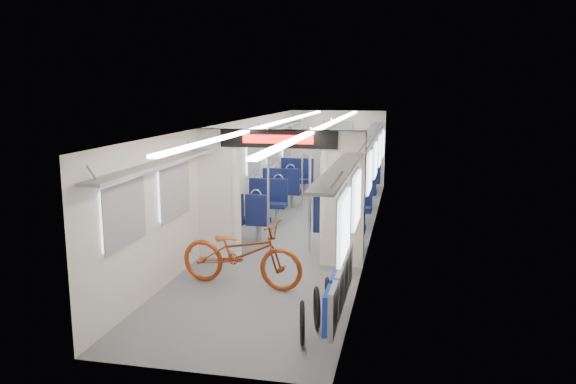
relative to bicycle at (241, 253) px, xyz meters
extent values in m
plane|color=#515456|center=(0.30, 3.32, -0.52)|extent=(12.00, 12.00, 0.00)
cube|color=beige|center=(-1.15, 3.32, 0.63)|extent=(0.02, 12.00, 2.30)
cube|color=beige|center=(1.75, 3.32, 0.63)|extent=(0.02, 12.00, 2.30)
cube|color=beige|center=(0.30, 9.32, 0.63)|extent=(2.90, 0.02, 2.30)
cube|color=beige|center=(0.30, -2.68, 0.63)|extent=(2.90, 0.02, 2.30)
cube|color=silver|center=(0.30, 3.32, 1.78)|extent=(2.90, 12.00, 0.02)
cube|color=white|center=(-0.25, 3.32, 1.75)|extent=(0.12, 11.40, 0.04)
cube|color=white|center=(0.85, 3.32, 1.75)|extent=(0.12, 11.40, 0.04)
cube|color=beige|center=(-0.82, 1.32, 0.48)|extent=(0.65, 0.18, 2.00)
cube|color=beige|center=(1.43, 1.32, 0.48)|extent=(0.65, 0.18, 2.00)
cube|color=beige|center=(0.30, 1.32, 1.63)|extent=(2.90, 0.18, 0.30)
cylinder|color=beige|center=(-0.50, 1.32, 0.48)|extent=(0.20, 0.20, 2.00)
cylinder|color=beige|center=(1.10, 1.32, 0.48)|extent=(0.20, 0.20, 2.00)
cube|color=black|center=(0.30, 1.21, 1.63)|extent=(2.00, 0.03, 0.30)
cube|color=#FF0C07|center=(0.30, 1.18, 1.63)|extent=(1.20, 0.02, 0.14)
cube|color=silver|center=(-1.12, -1.48, 0.88)|extent=(0.04, 1.00, 0.75)
cube|color=silver|center=(1.72, -1.48, 0.88)|extent=(0.04, 1.00, 0.75)
cube|color=silver|center=(-1.12, 0.12, 0.88)|extent=(0.04, 1.00, 0.75)
cube|color=silver|center=(1.72, 0.12, 0.88)|extent=(0.04, 1.00, 0.75)
cube|color=silver|center=(-1.12, 2.82, 0.88)|extent=(0.04, 1.00, 0.75)
cube|color=silver|center=(1.72, 2.82, 0.88)|extent=(0.04, 1.00, 0.75)
cube|color=silver|center=(-1.12, 4.72, 0.88)|extent=(0.04, 1.00, 0.75)
cube|color=silver|center=(1.72, 4.72, 0.88)|extent=(0.04, 1.00, 0.75)
cube|color=silver|center=(-1.12, 6.62, 0.88)|extent=(0.04, 1.00, 0.75)
cube|color=silver|center=(1.72, 6.62, 0.88)|extent=(0.04, 1.00, 0.75)
cube|color=silver|center=(-1.12, 8.42, 0.88)|extent=(0.04, 1.00, 0.75)
cube|color=silver|center=(1.72, 8.42, 0.88)|extent=(0.04, 1.00, 0.75)
cube|color=gray|center=(-0.97, -0.68, 1.43)|extent=(0.30, 3.60, 0.04)
cube|color=gray|center=(1.57, -0.68, 1.43)|extent=(0.30, 3.60, 0.04)
cube|color=gray|center=(-0.97, 5.32, 1.43)|extent=(0.30, 7.60, 0.04)
cube|color=gray|center=(1.57, 5.32, 1.43)|extent=(0.30, 7.60, 0.04)
cube|color=gray|center=(0.30, 9.26, 0.48)|extent=(0.90, 0.05, 2.00)
imported|color=#973A15|center=(0.00, 0.00, 0.00)|extent=(2.04, 0.94, 1.04)
cube|color=gray|center=(1.68, -2.09, 0.06)|extent=(0.06, 0.48, 0.55)
cube|color=#112B9F|center=(1.62, -2.09, 0.06)|extent=(0.06, 0.44, 0.46)
cube|color=gray|center=(1.68, -1.54, 0.06)|extent=(0.06, 0.48, 0.55)
cube|color=#112B9F|center=(1.62, -1.54, 0.06)|extent=(0.06, 0.44, 0.46)
cube|color=gray|center=(1.68, -0.99, 0.06)|extent=(0.06, 0.48, 0.55)
cube|color=#112B9F|center=(1.62, -0.99, 0.06)|extent=(0.06, 0.44, 0.46)
cube|color=gray|center=(1.68, -0.44, 0.06)|extent=(0.06, 0.48, 0.55)
cube|color=#112B9F|center=(1.62, -0.44, 0.06)|extent=(0.06, 0.44, 0.46)
torus|color=black|center=(1.28, -1.77, -0.28)|extent=(0.16, 0.53, 0.53)
torus|color=black|center=(1.37, -1.29, -0.27)|extent=(0.18, 0.53, 0.54)
torus|color=black|center=(1.42, -0.68, -0.31)|extent=(0.14, 0.46, 0.46)
cube|color=#0D133A|center=(-0.40, 2.49, -0.12)|extent=(0.42, 0.40, 0.10)
cylinder|color=gray|center=(-0.40, 2.49, -0.34)|extent=(0.10, 0.10, 0.35)
cube|color=#0D133A|center=(-0.40, 2.33, 0.19)|extent=(0.42, 0.08, 0.52)
torus|color=silver|center=(-0.40, 2.33, 0.45)|extent=(0.22, 0.03, 0.22)
cube|color=#0D133A|center=(-0.40, 4.09, -0.12)|extent=(0.42, 0.40, 0.10)
cylinder|color=gray|center=(-0.40, 4.09, -0.34)|extent=(0.10, 0.10, 0.35)
cube|color=#0D133A|center=(-0.40, 4.25, 0.19)|extent=(0.42, 0.08, 0.52)
torus|color=silver|center=(-0.40, 4.25, 0.45)|extent=(0.22, 0.03, 0.22)
cube|color=#0D133A|center=(-0.87, 2.49, -0.12)|extent=(0.42, 0.40, 0.10)
cylinder|color=gray|center=(-0.87, 2.49, -0.34)|extent=(0.10, 0.10, 0.35)
cube|color=#0D133A|center=(-0.87, 2.33, 0.19)|extent=(0.42, 0.08, 0.52)
torus|color=silver|center=(-0.87, 2.33, 0.45)|extent=(0.22, 0.03, 0.22)
cube|color=#0D133A|center=(-0.87, 4.09, -0.12)|extent=(0.42, 0.40, 0.10)
cylinder|color=gray|center=(-0.87, 4.09, -0.34)|extent=(0.10, 0.10, 0.35)
cube|color=#0D133A|center=(-0.87, 4.25, 0.19)|extent=(0.42, 0.08, 0.52)
torus|color=silver|center=(-0.87, 4.25, 0.45)|extent=(0.22, 0.03, 0.22)
cube|color=#0D133A|center=(1.00, 2.27, -0.12)|extent=(0.47, 0.44, 0.10)
cylinder|color=gray|center=(1.00, 2.27, -0.34)|extent=(0.10, 0.10, 0.35)
cube|color=#0D133A|center=(1.00, 2.09, 0.22)|extent=(0.47, 0.08, 0.58)
torus|color=silver|center=(1.00, 2.09, 0.51)|extent=(0.24, 0.03, 0.24)
cube|color=#0D133A|center=(1.00, 4.06, -0.12)|extent=(0.47, 0.44, 0.10)
cylinder|color=gray|center=(1.00, 4.06, -0.34)|extent=(0.10, 0.10, 0.35)
cube|color=#0D133A|center=(1.00, 4.24, 0.22)|extent=(0.47, 0.08, 0.58)
torus|color=silver|center=(1.00, 4.24, 0.51)|extent=(0.24, 0.03, 0.24)
cube|color=#0D133A|center=(1.47, 2.27, -0.12)|extent=(0.47, 0.44, 0.10)
cylinder|color=gray|center=(1.47, 2.27, -0.34)|extent=(0.10, 0.10, 0.35)
cube|color=#0D133A|center=(1.47, 2.09, 0.22)|extent=(0.47, 0.08, 0.58)
torus|color=silver|center=(1.47, 2.09, 0.51)|extent=(0.24, 0.03, 0.24)
cube|color=#0D133A|center=(1.47, 4.06, -0.12)|extent=(0.47, 0.44, 0.10)
cylinder|color=gray|center=(1.47, 4.06, -0.34)|extent=(0.10, 0.10, 0.35)
cube|color=#0D133A|center=(1.47, 4.24, 0.22)|extent=(0.47, 0.08, 0.58)
torus|color=silver|center=(1.47, 4.24, 0.51)|extent=(0.24, 0.03, 0.24)
cube|color=#0D133A|center=(-0.40, 5.74, -0.12)|extent=(0.46, 0.43, 0.10)
cylinder|color=gray|center=(-0.40, 5.74, -0.34)|extent=(0.10, 0.10, 0.35)
cube|color=#0D133A|center=(-0.40, 5.57, 0.21)|extent=(0.46, 0.08, 0.56)
torus|color=silver|center=(-0.40, 5.57, 0.50)|extent=(0.23, 0.03, 0.23)
cube|color=#0D133A|center=(-0.40, 7.48, -0.12)|extent=(0.46, 0.43, 0.10)
cylinder|color=gray|center=(-0.40, 7.48, -0.34)|extent=(0.10, 0.10, 0.35)
cube|color=#0D133A|center=(-0.40, 7.66, 0.21)|extent=(0.46, 0.08, 0.56)
torus|color=silver|center=(-0.40, 7.66, 0.50)|extent=(0.23, 0.03, 0.23)
cube|color=#0D133A|center=(-0.87, 5.74, -0.12)|extent=(0.46, 0.43, 0.10)
cylinder|color=gray|center=(-0.87, 5.74, -0.34)|extent=(0.10, 0.10, 0.35)
cube|color=#0D133A|center=(-0.87, 5.57, 0.21)|extent=(0.46, 0.08, 0.56)
torus|color=silver|center=(-0.87, 5.57, 0.50)|extent=(0.23, 0.03, 0.23)
cube|color=#0D133A|center=(-0.87, 7.48, -0.12)|extent=(0.46, 0.43, 0.10)
cylinder|color=gray|center=(-0.87, 7.48, -0.34)|extent=(0.10, 0.10, 0.35)
cube|color=#0D133A|center=(-0.87, 7.66, 0.21)|extent=(0.46, 0.08, 0.56)
torus|color=silver|center=(-0.87, 7.66, 0.50)|extent=(0.23, 0.03, 0.23)
cube|color=#0D133A|center=(1.00, 6.12, -0.12)|extent=(0.46, 0.43, 0.10)
cylinder|color=gray|center=(1.00, 6.12, -0.34)|extent=(0.10, 0.10, 0.35)
cube|color=#0D133A|center=(1.00, 5.95, 0.21)|extent=(0.46, 0.08, 0.56)
torus|color=silver|center=(1.00, 5.95, 0.49)|extent=(0.23, 0.03, 0.23)
cube|color=#0D133A|center=(1.00, 7.85, -0.12)|extent=(0.46, 0.43, 0.10)
cylinder|color=gray|center=(1.00, 7.85, -0.34)|extent=(0.10, 0.10, 0.35)
cube|color=#0D133A|center=(1.00, 8.02, 0.21)|extent=(0.46, 0.08, 0.56)
torus|color=silver|center=(1.00, 8.02, 0.49)|extent=(0.23, 0.03, 0.23)
cube|color=#0D133A|center=(1.47, 6.12, -0.12)|extent=(0.46, 0.43, 0.10)
cylinder|color=gray|center=(1.47, 6.12, -0.34)|extent=(0.10, 0.10, 0.35)
cube|color=#0D133A|center=(1.47, 5.95, 0.21)|extent=(0.46, 0.08, 0.56)
torus|color=silver|center=(1.47, 5.95, 0.49)|extent=(0.23, 0.03, 0.23)
cube|color=#0D133A|center=(1.47, 7.85, -0.12)|extent=(0.46, 0.43, 0.10)
cylinder|color=gray|center=(1.47, 7.85, -0.34)|extent=(0.10, 0.10, 0.35)
cube|color=#0D133A|center=(1.47, 8.02, 0.21)|extent=(0.46, 0.08, 0.56)
torus|color=silver|center=(1.47, 8.02, 0.49)|extent=(0.23, 0.03, 0.23)
cylinder|color=silver|center=(-0.04, 1.89, 0.63)|extent=(0.04, 0.04, 2.30)
cylinder|color=silver|center=(0.71, 1.98, 0.63)|extent=(0.05, 0.05, 2.30)
cylinder|color=silver|center=(-0.07, 5.41, 0.63)|extent=(0.04, 0.04, 2.30)
cylinder|color=silver|center=(0.68, 4.98, 0.63)|extent=(0.05, 0.05, 2.30)
camera|label=1|loc=(2.41, -7.89, 2.49)|focal=35.00mm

